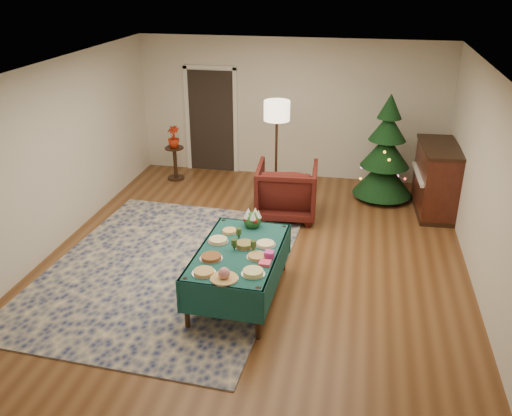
% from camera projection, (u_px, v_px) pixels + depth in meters
% --- Properties ---
extents(room_shell, '(7.00, 7.00, 7.00)m').
position_uv_depth(room_shell, '(255.00, 170.00, 7.38)').
color(room_shell, '#593319').
rests_on(room_shell, ground).
extents(doorway, '(1.08, 0.04, 2.16)m').
position_uv_depth(doorway, '(211.00, 118.00, 10.88)').
color(doorway, black).
rests_on(doorway, ground).
extents(rug, '(3.41, 4.36, 0.02)m').
position_uv_depth(rug, '(167.00, 268.00, 7.63)').
color(rug, '#152050').
rests_on(rug, ground).
extents(buffet_table, '(1.08, 1.77, 0.68)m').
position_uv_depth(buffet_table, '(239.00, 259.00, 6.77)').
color(buffet_table, black).
rests_on(buffet_table, ground).
extents(platter_0, '(0.28, 0.28, 0.04)m').
position_uv_depth(platter_0, '(204.00, 272.00, 6.20)').
color(platter_0, silver).
rests_on(platter_0, buffet_table).
extents(platter_1, '(0.32, 0.32, 0.15)m').
position_uv_depth(platter_1, '(224.00, 275.00, 6.07)').
color(platter_1, silver).
rests_on(platter_1, buffet_table).
extents(platter_2, '(0.28, 0.28, 0.06)m').
position_uv_depth(platter_2, '(253.00, 272.00, 6.18)').
color(platter_2, silver).
rests_on(platter_2, buffet_table).
extents(platter_3, '(0.28, 0.28, 0.05)m').
position_uv_depth(platter_3, '(211.00, 257.00, 6.50)').
color(platter_3, silver).
rests_on(platter_3, buffet_table).
extents(platter_4, '(0.26, 0.26, 0.04)m').
position_uv_depth(platter_4, '(257.00, 256.00, 6.54)').
color(platter_4, silver).
rests_on(platter_4, buffet_table).
extents(platter_5, '(0.27, 0.27, 0.05)m').
position_uv_depth(platter_5, '(218.00, 240.00, 6.90)').
color(platter_5, silver).
rests_on(platter_5, buffet_table).
extents(platter_6, '(0.25, 0.25, 0.07)m').
position_uv_depth(platter_6, '(244.00, 245.00, 6.77)').
color(platter_6, silver).
rests_on(platter_6, buffet_table).
extents(platter_7, '(0.27, 0.27, 0.04)m').
position_uv_depth(platter_7, '(265.00, 244.00, 6.82)').
color(platter_7, silver).
rests_on(platter_7, buffet_table).
extents(platter_8, '(0.22, 0.22, 0.04)m').
position_uv_depth(platter_8, '(230.00, 231.00, 7.15)').
color(platter_8, silver).
rests_on(platter_8, buffet_table).
extents(goblet_0, '(0.07, 0.07, 0.16)m').
position_uv_depth(goblet_0, '(239.00, 234.00, 6.94)').
color(goblet_0, '#2D471E').
rests_on(goblet_0, buffet_table).
extents(goblet_1, '(0.07, 0.07, 0.16)m').
position_uv_depth(goblet_1, '(254.00, 246.00, 6.63)').
color(goblet_1, '#2D471E').
rests_on(goblet_1, buffet_table).
extents(goblet_2, '(0.07, 0.07, 0.16)m').
position_uv_depth(goblet_2, '(234.00, 245.00, 6.66)').
color(goblet_2, '#2D471E').
rests_on(goblet_2, buffet_table).
extents(napkin_stack, '(0.14, 0.14, 0.04)m').
position_uv_depth(napkin_stack, '(265.00, 263.00, 6.39)').
color(napkin_stack, '#FA456E').
rests_on(napkin_stack, buffet_table).
extents(gift_box, '(0.11, 0.11, 0.09)m').
position_uv_depth(gift_box, '(269.00, 255.00, 6.51)').
color(gift_box, '#CF399B').
rests_on(gift_box, buffet_table).
extents(centerpiece, '(0.24, 0.25, 0.28)m').
position_uv_depth(centerpiece, '(252.00, 219.00, 7.27)').
color(centerpiece, '#1E4C1E').
rests_on(centerpiece, buffet_table).
extents(armchair, '(1.05, 0.99, 1.01)m').
position_uv_depth(armchair, '(287.00, 188.00, 9.04)').
color(armchair, '#45130E').
rests_on(armchair, ground).
extents(floor_lamp, '(0.44, 0.44, 1.83)m').
position_uv_depth(floor_lamp, '(277.00, 117.00, 9.19)').
color(floor_lamp, '#A57F3F').
rests_on(floor_lamp, ground).
extents(side_table, '(0.37, 0.37, 0.66)m').
position_uv_depth(side_table, '(175.00, 164.00, 10.71)').
color(side_table, black).
rests_on(side_table, ground).
extents(potted_plant, '(0.23, 0.42, 0.23)m').
position_uv_depth(potted_plant, '(174.00, 142.00, 10.53)').
color(potted_plant, '#A3220B').
rests_on(potted_plant, side_table).
extents(christmas_tree, '(1.26, 1.26, 1.93)m').
position_uv_depth(christmas_tree, '(386.00, 153.00, 9.58)').
color(christmas_tree, black).
rests_on(christmas_tree, ground).
extents(piano, '(0.71, 1.40, 1.18)m').
position_uv_depth(piano, '(436.00, 180.00, 9.19)').
color(piano, black).
rests_on(piano, ground).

